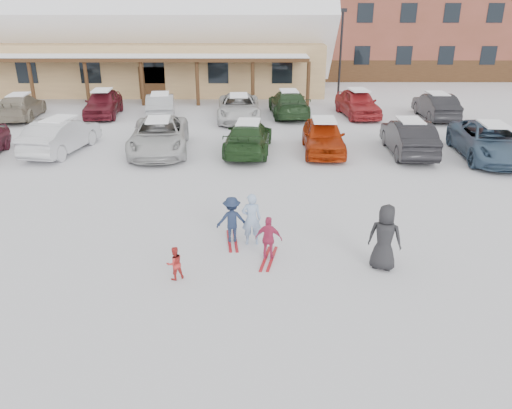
{
  "coord_description": "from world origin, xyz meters",
  "views": [
    {
      "loc": [
        0.36,
        -12.14,
        6.36
      ],
      "look_at": [
        0.3,
        1.0,
        1.0
      ],
      "focal_mm": 35.0,
      "sensor_mm": 36.0,
      "label": 1
    }
  ],
  "objects_px": {
    "day_lodge": "(136,36)",
    "bystander_dark": "(385,237)",
    "lamp_post": "(341,47)",
    "parked_car_13": "(436,106)",
    "parked_car_6": "(491,141)",
    "toddler_red": "(175,263)",
    "child_magenta": "(269,239)",
    "parked_car_12": "(358,103)",
    "adult_skier": "(251,219)",
    "parked_car_5": "(408,137)",
    "parked_car_3": "(248,137)",
    "parked_car_7": "(20,107)",
    "child_navy": "(232,220)",
    "parked_car_1": "(61,135)",
    "parked_car_2": "(159,136)",
    "parked_car_4": "(323,136)",
    "parked_car_9": "(161,106)",
    "parked_car_11": "(289,103)",
    "parked_car_8": "(103,103)",
    "parked_car_10": "(239,108)"
  },
  "relations": [
    {
      "from": "parked_car_3",
      "to": "parked_car_13",
      "type": "bearing_deg",
      "value": -142.17
    },
    {
      "from": "parked_car_13",
      "to": "parked_car_6",
      "type": "bearing_deg",
      "value": 88.27
    },
    {
      "from": "child_navy",
      "to": "lamp_post",
      "type": "bearing_deg",
      "value": -111.7
    },
    {
      "from": "parked_car_13",
      "to": "parked_car_1",
      "type": "bearing_deg",
      "value": 20.4
    },
    {
      "from": "adult_skier",
      "to": "parked_car_4",
      "type": "distance_m",
      "value": 9.75
    },
    {
      "from": "toddler_red",
      "to": "child_navy",
      "type": "distance_m",
      "value": 2.46
    },
    {
      "from": "day_lodge",
      "to": "lamp_post",
      "type": "bearing_deg",
      "value": -12.57
    },
    {
      "from": "parked_car_4",
      "to": "parked_car_5",
      "type": "relative_size",
      "value": 0.95
    },
    {
      "from": "day_lodge",
      "to": "bystander_dark",
      "type": "relative_size",
      "value": 16.8
    },
    {
      "from": "lamp_post",
      "to": "parked_car_13",
      "type": "relative_size",
      "value": 1.33
    },
    {
      "from": "parked_car_8",
      "to": "parked_car_3",
      "type": "bearing_deg",
      "value": -46.83
    },
    {
      "from": "day_lodge",
      "to": "adult_skier",
      "type": "distance_m",
      "value": 29.1
    },
    {
      "from": "parked_car_4",
      "to": "parked_car_9",
      "type": "height_order",
      "value": "parked_car_4"
    },
    {
      "from": "toddler_red",
      "to": "parked_car_5",
      "type": "relative_size",
      "value": 0.19
    },
    {
      "from": "parked_car_2",
      "to": "parked_car_12",
      "type": "bearing_deg",
      "value": 30.63
    },
    {
      "from": "toddler_red",
      "to": "parked_car_6",
      "type": "bearing_deg",
      "value": -169.93
    },
    {
      "from": "parked_car_12",
      "to": "parked_car_7",
      "type": "bearing_deg",
      "value": 175.05
    },
    {
      "from": "toddler_red",
      "to": "child_magenta",
      "type": "relative_size",
      "value": 0.71
    },
    {
      "from": "parked_car_1",
      "to": "parked_car_7",
      "type": "height_order",
      "value": "parked_car_1"
    },
    {
      "from": "lamp_post",
      "to": "parked_car_13",
      "type": "height_order",
      "value": "lamp_post"
    },
    {
      "from": "child_magenta",
      "to": "parked_car_6",
      "type": "distance_m",
      "value": 13.48
    },
    {
      "from": "parked_car_5",
      "to": "parked_car_11",
      "type": "relative_size",
      "value": 0.91
    },
    {
      "from": "day_lodge",
      "to": "parked_car_2",
      "type": "xyz_separation_m",
      "value": [
        4.89,
        -18.15,
        -3.19
      ]
    },
    {
      "from": "toddler_red",
      "to": "parked_car_3",
      "type": "xyz_separation_m",
      "value": [
        1.59,
        11.16,
        0.27
      ]
    },
    {
      "from": "child_magenta",
      "to": "parked_car_10",
      "type": "xyz_separation_m",
      "value": [
        -1.39,
        16.8,
        0.11
      ]
    },
    {
      "from": "toddler_red",
      "to": "parked_car_13",
      "type": "height_order",
      "value": "parked_car_13"
    },
    {
      "from": "child_navy",
      "to": "parked_car_11",
      "type": "distance_m",
      "value": 17.11
    },
    {
      "from": "child_navy",
      "to": "parked_car_1",
      "type": "distance_m",
      "value": 12.22
    },
    {
      "from": "bystander_dark",
      "to": "parked_car_4",
      "type": "xyz_separation_m",
      "value": [
        -0.26,
        10.62,
        -0.11
      ]
    },
    {
      "from": "parked_car_4",
      "to": "parked_car_7",
      "type": "xyz_separation_m",
      "value": [
        -16.76,
        6.99,
        -0.05
      ]
    },
    {
      "from": "parked_car_8",
      "to": "parked_car_12",
      "type": "bearing_deg",
      "value": -5.37
    },
    {
      "from": "parked_car_6",
      "to": "parked_car_10",
      "type": "height_order",
      "value": "parked_car_6"
    },
    {
      "from": "child_magenta",
      "to": "parked_car_9",
      "type": "xyz_separation_m",
      "value": [
        -5.96,
        17.23,
        0.11
      ]
    },
    {
      "from": "lamp_post",
      "to": "parked_car_9",
      "type": "relative_size",
      "value": 1.36
    },
    {
      "from": "adult_skier",
      "to": "parked_car_4",
      "type": "xyz_separation_m",
      "value": [
        3.11,
        9.24,
        -0.0
      ]
    },
    {
      "from": "child_navy",
      "to": "parked_car_12",
      "type": "xyz_separation_m",
      "value": [
        6.64,
        16.83,
        0.11
      ]
    },
    {
      "from": "lamp_post",
      "to": "parked_car_12",
      "type": "height_order",
      "value": "lamp_post"
    },
    {
      "from": "adult_skier",
      "to": "parked_car_3",
      "type": "bearing_deg",
      "value": -92.0
    },
    {
      "from": "child_magenta",
      "to": "parked_car_10",
      "type": "relative_size",
      "value": 0.24
    },
    {
      "from": "toddler_red",
      "to": "bystander_dark",
      "type": "distance_m",
      "value": 5.27
    },
    {
      "from": "adult_skier",
      "to": "parked_car_7",
      "type": "distance_m",
      "value": 21.21
    },
    {
      "from": "parked_car_2",
      "to": "parked_car_6",
      "type": "height_order",
      "value": "parked_car_6"
    },
    {
      "from": "toddler_red",
      "to": "parked_car_13",
      "type": "xyz_separation_m",
      "value": [
        12.35,
        18.27,
        0.3
      ]
    },
    {
      "from": "parked_car_8",
      "to": "parked_car_12",
      "type": "distance_m",
      "value": 15.11
    },
    {
      "from": "child_magenta",
      "to": "parked_car_7",
      "type": "xyz_separation_m",
      "value": [
        -14.12,
        17.16,
        0.09
      ]
    },
    {
      "from": "parked_car_12",
      "to": "parked_car_13",
      "type": "relative_size",
      "value": 1.03
    },
    {
      "from": "adult_skier",
      "to": "parked_car_12",
      "type": "xyz_separation_m",
      "value": [
        6.08,
        16.96,
        0.03
      ]
    },
    {
      "from": "child_magenta",
      "to": "parked_car_8",
      "type": "height_order",
      "value": "parked_car_8"
    },
    {
      "from": "parked_car_3",
      "to": "parked_car_6",
      "type": "height_order",
      "value": "parked_car_6"
    },
    {
      "from": "parked_car_9",
      "to": "parked_car_11",
      "type": "xyz_separation_m",
      "value": [
        7.49,
        0.75,
        0.02
      ]
    }
  ]
}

